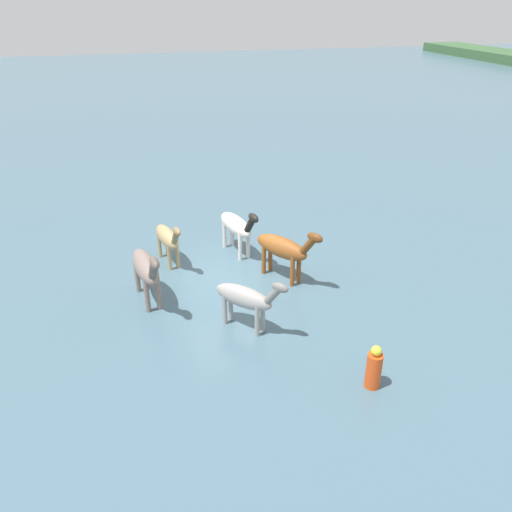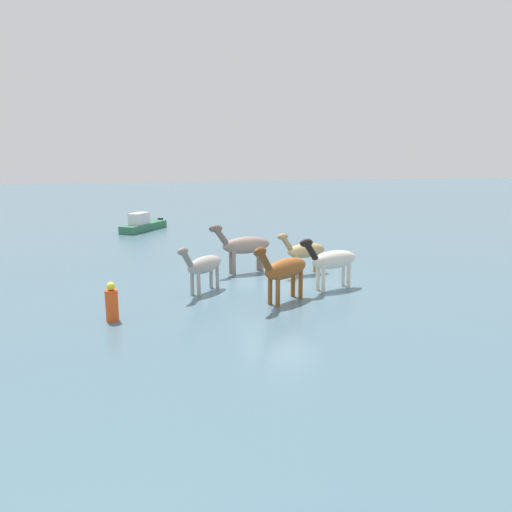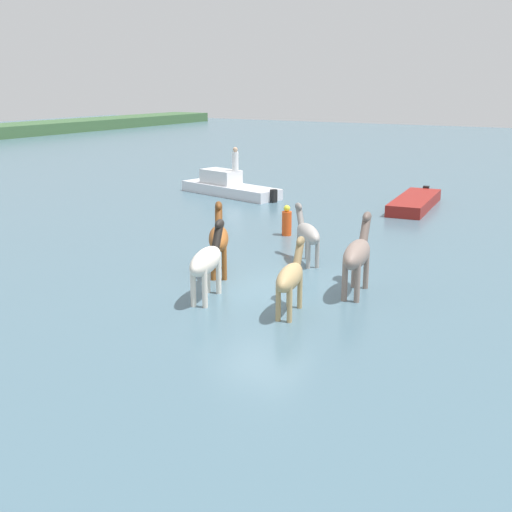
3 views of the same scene
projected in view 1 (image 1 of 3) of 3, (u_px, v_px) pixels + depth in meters
name	position (u px, v px, depth m)	size (l,w,h in m)	color
ground_plane	(228.00, 279.00, 16.15)	(141.79, 141.79, 0.00)	#476675
horse_pinto_flank	(237.00, 226.00, 17.27)	(2.45, 1.06, 1.90)	silver
horse_gray_outer	(146.00, 268.00, 14.48)	(2.61, 0.94, 2.02)	gray
horse_chestnut_trailing	(246.00, 298.00, 13.36)	(1.87, 1.77, 1.73)	#9E9993
horse_lead	(284.00, 248.00, 15.69)	(2.32, 1.70, 1.96)	brown
horse_dark_mare	(168.00, 238.00, 16.68)	(2.21, 0.88, 1.71)	tan
buoy_channel_marker	(374.00, 369.00, 11.51)	(0.36, 0.36, 1.14)	#E54C19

